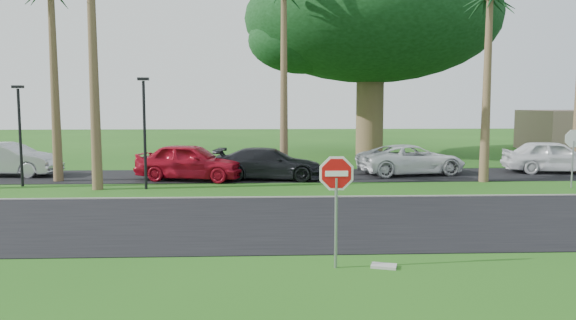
% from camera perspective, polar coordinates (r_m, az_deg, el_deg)
% --- Properties ---
extents(ground, '(120.00, 120.00, 0.00)m').
position_cam_1_polar(ground, '(15.49, 1.56, -7.69)').
color(ground, '#1E4D13').
rests_on(ground, ground).
extents(road, '(120.00, 8.00, 0.02)m').
position_cam_1_polar(road, '(17.43, 1.08, -6.11)').
color(road, black).
rests_on(road, ground).
extents(parking_strip, '(120.00, 5.00, 0.02)m').
position_cam_1_polar(parking_strip, '(27.77, -0.30, -1.58)').
color(parking_strip, black).
rests_on(parking_strip, ground).
extents(curb, '(120.00, 0.12, 0.06)m').
position_cam_1_polar(curb, '(21.40, 0.39, -3.79)').
color(curb, gray).
rests_on(curb, ground).
extents(stop_sign_near, '(1.05, 0.07, 2.62)m').
position_cam_1_polar(stop_sign_near, '(12.26, 4.93, -2.88)').
color(stop_sign_near, gray).
rests_on(stop_sign_near, ground).
extents(stop_sign_far, '(1.05, 0.07, 2.62)m').
position_cam_1_polar(stop_sign_far, '(26.54, 27.00, 1.25)').
color(stop_sign_far, gray).
rests_on(stop_sign_far, ground).
extents(canopy_tree, '(16.50, 16.50, 13.12)m').
position_cam_1_polar(canopy_tree, '(38.06, 8.44, 13.89)').
color(canopy_tree, brown).
rests_on(canopy_tree, ground).
extents(streetlight_left, '(0.45, 0.25, 4.34)m').
position_cam_1_polar(streetlight_left, '(26.65, -25.59, 2.89)').
color(streetlight_left, black).
rests_on(streetlight_left, ground).
extents(streetlight_right, '(0.45, 0.25, 4.64)m').
position_cam_1_polar(streetlight_right, '(24.04, -14.38, 3.38)').
color(streetlight_right, black).
rests_on(streetlight_right, ground).
extents(car_silver, '(5.07, 2.22, 1.62)m').
position_cam_1_polar(car_silver, '(30.71, -26.55, 0.02)').
color(car_silver, '#A9ABB1').
rests_on(car_silver, ground).
extents(car_red, '(5.36, 3.11, 1.72)m').
position_cam_1_polar(car_red, '(26.47, -9.87, -0.20)').
color(car_red, '#A20D1F').
rests_on(car_red, ground).
extents(car_dark, '(5.29, 2.69, 1.47)m').
position_cam_1_polar(car_dark, '(26.34, -1.90, -0.41)').
color(car_dark, black).
rests_on(car_dark, ground).
extents(car_minivan, '(5.75, 3.48, 1.49)m').
position_cam_1_polar(car_minivan, '(28.73, 12.41, 0.01)').
color(car_minivan, white).
rests_on(car_minivan, ground).
extents(car_pickup, '(5.13, 2.65, 1.67)m').
position_cam_1_polar(car_pickup, '(31.77, 25.32, 0.29)').
color(car_pickup, white).
rests_on(car_pickup, ground).
extents(utility_slab, '(0.63, 0.50, 0.06)m').
position_cam_1_polar(utility_slab, '(12.80, 9.71, -10.56)').
color(utility_slab, '#A09F98').
rests_on(utility_slab, ground).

